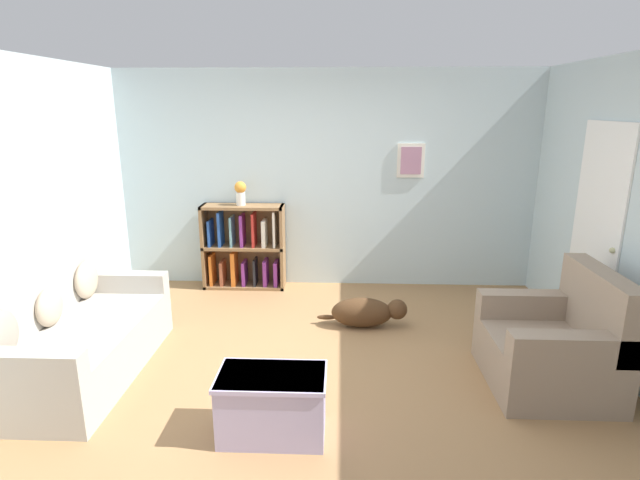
# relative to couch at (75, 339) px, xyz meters

# --- Properties ---
(ground_plane) EXTENTS (14.00, 14.00, 0.00)m
(ground_plane) POSITION_rel_couch_xyz_m (2.01, 0.09, -0.31)
(ground_plane) COLOR #997047
(wall_back) EXTENTS (5.60, 0.13, 2.60)m
(wall_back) POSITION_rel_couch_xyz_m (2.01, 2.34, 0.99)
(wall_back) COLOR silver
(wall_back) RESTS_ON ground_plane
(couch) EXTENTS (0.88, 1.76, 0.86)m
(couch) POSITION_rel_couch_xyz_m (0.00, 0.00, 0.00)
(couch) COLOR #ADA89E
(couch) RESTS_ON ground_plane
(bookshelf) EXTENTS (0.99, 0.30, 1.03)m
(bookshelf) POSITION_rel_couch_xyz_m (1.01, 2.14, 0.17)
(bookshelf) COLOR olive
(bookshelf) RESTS_ON ground_plane
(recliner_chair) EXTENTS (0.89, 1.00, 0.96)m
(recliner_chair) POSITION_rel_couch_xyz_m (3.90, -0.01, 0.02)
(recliner_chair) COLOR gray
(recliner_chair) RESTS_ON ground_plane
(coffee_table) EXTENTS (0.73, 0.43, 0.45)m
(coffee_table) POSITION_rel_couch_xyz_m (1.74, -0.74, -0.07)
(coffee_table) COLOR #ADA3CC
(coffee_table) RESTS_ON ground_plane
(dog) EXTENTS (0.91, 0.28, 0.31)m
(dog) POSITION_rel_couch_xyz_m (2.46, 1.01, -0.16)
(dog) COLOR #472D19
(dog) RESTS_ON ground_plane
(vase) EXTENTS (0.14, 0.14, 0.29)m
(vase) POSITION_rel_couch_xyz_m (1.00, 2.12, 0.88)
(vase) COLOR silver
(vase) RESTS_ON bookshelf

